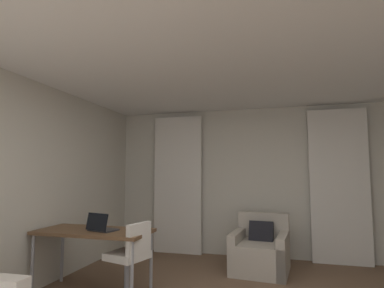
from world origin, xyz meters
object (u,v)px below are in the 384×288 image
object	(u,v)px
desk	(94,235)
desk_chair	(130,266)
armchair	(261,252)
laptop	(101,227)

from	to	relation	value
desk	desk_chair	size ratio (longest dim) A/B	1.58
armchair	desk	bearing A→B (deg)	-143.73
desk	armchair	bearing A→B (deg)	36.27
armchair	laptop	bearing A→B (deg)	-140.88
desk	laptop	world-z (taller)	laptop
armchair	laptop	distance (m)	2.36
desk_chair	laptop	bearing A→B (deg)	172.84
armchair	desk_chair	bearing A→B (deg)	-132.53
laptop	desk	bearing A→B (deg)	159.48
armchair	laptop	xyz separation A→B (m)	(-1.79, -1.45, 0.52)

